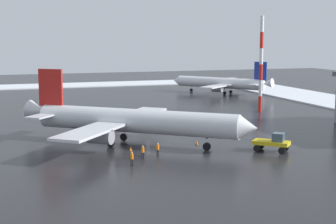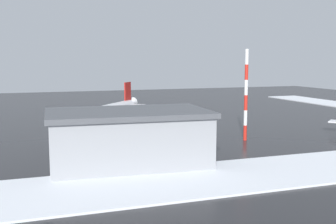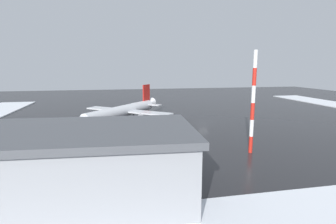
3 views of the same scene
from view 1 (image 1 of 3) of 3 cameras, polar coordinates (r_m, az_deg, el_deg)
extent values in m
plane|color=#232326|center=(94.01, -4.23, -0.70)|extent=(240.00, 240.00, 0.00)
cube|color=white|center=(159.32, -10.21, 2.96)|extent=(14.00, 116.00, 0.29)
cylinder|color=silver|center=(70.38, -3.56, -0.99)|extent=(20.54, 24.48, 3.26)
cone|color=silver|center=(65.75, 8.93, -1.74)|extent=(3.86, 3.73, 3.10)
cone|color=silver|center=(77.91, -14.21, 0.10)|extent=(4.30, 4.41, 3.17)
cube|color=silver|center=(78.68, -3.17, -0.21)|extent=(12.37, 11.09, 0.35)
cylinder|color=gray|center=(76.90, -3.41, -1.13)|extent=(3.54, 3.74, 1.92)
cube|color=silver|center=(64.75, -8.70, -2.15)|extent=(12.37, 11.09, 0.35)
cylinder|color=gray|center=(66.36, -7.52, -2.72)|extent=(3.54, 3.74, 1.92)
cube|color=red|center=(76.22, -12.88, 2.66)|extent=(2.67, 3.21, 5.37)
cube|color=silver|center=(78.97, -11.54, 0.16)|extent=(5.15, 4.82, 0.23)
cube|color=silver|center=(74.19, -13.87, -0.44)|extent=(5.15, 4.82, 0.23)
cylinder|color=black|center=(67.27, 4.33, -2.68)|extent=(0.23, 0.23, 0.67)
cylinder|color=black|center=(67.55, 4.32, -3.84)|extent=(0.92, 1.03, 1.05)
cylinder|color=black|center=(73.69, -4.94, -1.72)|extent=(0.23, 0.23, 0.67)
cylinder|color=black|center=(73.95, -4.93, -2.78)|extent=(0.92, 1.03, 1.05)
cylinder|color=black|center=(69.96, -6.41, -2.28)|extent=(0.23, 0.23, 0.67)
cylinder|color=black|center=(70.23, -6.39, -3.40)|extent=(0.92, 1.03, 1.05)
cylinder|color=white|center=(134.81, 5.73, 3.24)|extent=(20.79, 17.23, 2.76)
cone|color=white|center=(141.32, 1.00, 3.51)|extent=(3.15, 3.26, 2.62)
cone|color=white|center=(129.21, 10.97, 3.12)|extent=(3.72, 3.63, 2.68)
cube|color=white|center=(127.85, 5.32, 2.86)|extent=(9.33, 10.48, 0.29)
cylinder|color=gray|center=(129.54, 5.49, 2.57)|extent=(3.17, 2.98, 1.62)
cube|color=white|center=(139.69, 7.88, 3.28)|extent=(9.33, 10.48, 0.29)
cylinder|color=gray|center=(138.48, 7.43, 2.91)|extent=(3.17, 2.98, 1.62)
cube|color=navy|center=(129.72, 10.21, 4.49)|extent=(2.72, 2.24, 4.54)
cube|color=white|center=(127.80, 9.68, 3.03)|extent=(4.06, 4.36, 0.19)
cube|color=white|center=(132.26, 10.53, 3.18)|extent=(4.06, 4.36, 0.19)
cylinder|color=black|center=(139.03, 2.61, 2.92)|extent=(0.19, 0.19, 0.57)
cylinder|color=black|center=(139.15, 2.60, 2.44)|extent=(0.88, 0.78, 0.89)
cylinder|color=black|center=(132.24, 6.30, 2.60)|extent=(0.19, 0.19, 0.57)
cylinder|color=black|center=(132.36, 6.29, 2.10)|extent=(0.88, 0.78, 0.89)
cylinder|color=black|center=(135.42, 6.99, 2.73)|extent=(0.19, 0.19, 0.57)
cylinder|color=black|center=(135.54, 6.98, 2.23)|extent=(0.88, 0.78, 0.89)
cube|color=gold|center=(68.05, 11.37, -3.36)|extent=(4.77, 4.85, 0.50)
cube|color=#3F5160|center=(67.69, 12.15, -2.75)|extent=(2.05, 2.05, 1.10)
cylinder|color=black|center=(68.79, 12.86, -3.87)|extent=(0.85, 0.87, 0.90)
cylinder|color=black|center=(66.90, 12.49, -4.21)|extent=(0.85, 0.87, 0.90)
cylinder|color=black|center=(69.52, 10.26, -3.67)|extent=(0.85, 0.87, 0.90)
cylinder|color=black|center=(67.65, 9.83, -3.99)|extent=(0.85, 0.87, 0.90)
cylinder|color=black|center=(59.41, -4.10, -5.64)|extent=(0.16, 0.16, 0.85)
cylinder|color=black|center=(59.52, -3.94, -5.61)|extent=(0.16, 0.16, 0.85)
cylinder|color=orange|center=(59.29, -4.02, -4.94)|extent=(0.36, 0.36, 0.62)
sphere|color=tan|center=(59.19, -4.03, -4.53)|extent=(0.24, 0.24, 0.24)
cylinder|color=black|center=(62.72, -2.71, -4.88)|extent=(0.16, 0.16, 0.85)
cylinder|color=black|center=(62.69, -2.89, -4.88)|extent=(0.16, 0.16, 0.85)
cylinder|color=orange|center=(62.54, -2.81, -4.22)|extent=(0.36, 0.36, 0.62)
sphere|color=tan|center=(62.45, -2.81, -3.84)|extent=(0.24, 0.24, 0.24)
cylinder|color=black|center=(64.19, -1.08, -4.56)|extent=(0.16, 0.16, 0.85)
cylinder|color=black|center=(64.04, -1.20, -4.59)|extent=(0.16, 0.16, 0.85)
cylinder|color=orange|center=(63.96, -1.14, -3.93)|extent=(0.36, 0.36, 0.62)
sphere|color=tan|center=(63.87, -1.15, -3.56)|extent=(0.24, 0.24, 0.24)
cylinder|color=red|center=(103.45, 10.16, 0.89)|extent=(0.70, 0.70, 3.13)
cylinder|color=white|center=(103.09, 10.21, 2.62)|extent=(0.70, 0.70, 3.13)
cylinder|color=red|center=(102.83, 10.25, 4.36)|extent=(0.70, 0.70, 3.13)
cylinder|color=white|center=(102.67, 10.30, 6.10)|extent=(0.70, 0.70, 3.13)
cylinder|color=red|center=(102.60, 10.34, 7.85)|extent=(0.70, 0.70, 3.13)
cylinder|color=white|center=(102.63, 10.39, 9.60)|extent=(0.70, 0.70, 3.13)
cone|color=orange|center=(71.30, 3.22, -3.39)|extent=(0.36, 0.36, 0.55)
cone|color=orange|center=(67.44, -4.17, -4.08)|extent=(0.36, 0.36, 0.55)
cone|color=orange|center=(67.38, -1.10, -4.07)|extent=(0.36, 0.36, 0.55)
camera|label=2|loc=(133.32, 51.64, 6.07)|focal=45.00mm
camera|label=3|loc=(113.23, 36.53, 7.27)|focal=28.00mm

